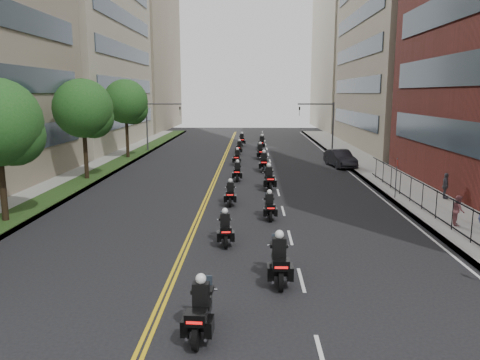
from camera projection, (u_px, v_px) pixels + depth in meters
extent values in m
plane|color=black|center=(196.00, 356.00, 11.92)|extent=(160.00, 160.00, 0.00)
cube|color=gray|center=(388.00, 179.00, 36.17)|extent=(4.00, 90.00, 0.15)
cube|color=gray|center=(82.00, 177.00, 36.78)|extent=(4.00, 90.00, 0.15)
cube|color=#1E3914|center=(92.00, 176.00, 36.74)|extent=(2.00, 90.00, 0.04)
cube|color=#333F4C|center=(464.00, 146.00, 27.63)|extent=(0.12, 25.80, 1.80)
cube|color=#333F4C|center=(470.00, 77.00, 26.90)|extent=(0.12, 25.80, 1.80)
cube|color=#333F4C|center=(476.00, 4.00, 26.17)|extent=(0.12, 25.80, 1.80)
cube|color=gray|center=(421.00, 22.00, 55.81)|extent=(15.00, 28.00, 30.00)
cube|color=#333F4C|center=(353.00, 118.00, 58.10)|extent=(0.12, 24.08, 1.80)
cube|color=#333F4C|center=(354.00, 86.00, 57.37)|extent=(0.12, 24.08, 1.80)
cube|color=#333F4C|center=(356.00, 52.00, 56.64)|extent=(0.12, 24.08, 1.80)
cube|color=#333F4C|center=(357.00, 17.00, 55.90)|extent=(0.12, 24.08, 1.80)
cube|color=#A89D88|center=(362.00, 58.00, 85.66)|extent=(15.00, 28.00, 26.00)
cube|color=#A89D88|center=(59.00, 6.00, 56.53)|extent=(16.00, 28.00, 34.00)
cube|color=#333F4C|center=(130.00, 118.00, 58.80)|extent=(0.12, 24.08, 1.80)
cube|color=#333F4C|center=(129.00, 86.00, 58.07)|extent=(0.12, 24.08, 1.80)
cube|color=#333F4C|center=(127.00, 52.00, 57.34)|extent=(0.12, 24.08, 1.80)
cube|color=#333F4C|center=(126.00, 18.00, 56.61)|extent=(0.12, 24.08, 1.80)
cube|color=gray|center=(126.00, 58.00, 86.75)|extent=(16.00, 28.00, 26.00)
cube|color=black|center=(445.00, 196.00, 23.14)|extent=(0.05, 28.00, 0.05)
cube|color=black|center=(443.00, 221.00, 23.38)|extent=(0.05, 28.00, 0.05)
cylinder|color=#302415|center=(2.00, 177.00, 23.55)|extent=(0.32, 0.32, 4.83)
sphere|color=#1C501A|center=(14.00, 136.00, 23.55)|extent=(3.08, 3.08, 3.08)
cylinder|color=#302415|center=(85.00, 147.00, 35.32)|extent=(0.32, 0.32, 5.11)
sphere|color=#1C501A|center=(83.00, 108.00, 34.78)|extent=(4.40, 4.40, 4.40)
sphere|color=#1C501A|center=(93.00, 118.00, 35.30)|extent=(3.08, 3.08, 3.08)
cylinder|color=#302415|center=(127.00, 132.00, 47.09)|extent=(0.32, 0.32, 5.39)
sphere|color=#1C501A|center=(126.00, 101.00, 46.52)|extent=(4.40, 4.40, 4.40)
sphere|color=#1C501A|center=(133.00, 109.00, 47.04)|extent=(3.08, 3.08, 3.08)
cylinder|color=#3F3F44|center=(333.00, 127.00, 52.42)|extent=(0.18, 0.18, 5.60)
cylinder|color=#3F3F44|center=(316.00, 104.00, 51.99)|extent=(4.00, 0.14, 0.14)
imported|color=black|center=(299.00, 111.00, 52.19)|extent=(0.16, 0.20, 1.00)
cylinder|color=#3F3F44|center=(147.00, 127.00, 52.95)|extent=(0.18, 0.18, 5.60)
cylinder|color=#3F3F44|center=(164.00, 104.00, 52.42)|extent=(4.00, 0.14, 0.14)
imported|color=black|center=(180.00, 111.00, 52.52)|extent=(0.16, 0.20, 1.00)
cylinder|color=black|center=(196.00, 337.00, 12.13)|extent=(0.18, 0.71, 0.71)
cylinder|color=black|center=(206.00, 308.00, 13.76)|extent=(0.18, 0.71, 0.71)
cube|color=black|center=(201.00, 312.00, 12.89)|extent=(0.51, 1.42, 0.42)
cube|color=silver|center=(201.00, 319.00, 12.99)|extent=(0.42, 0.59, 0.31)
cube|color=black|center=(196.00, 318.00, 12.03)|extent=(0.56, 0.46, 0.33)
cube|color=red|center=(194.00, 323.00, 11.82)|extent=(0.42, 0.05, 0.07)
cube|color=black|center=(201.00, 294.00, 12.85)|extent=(0.47, 0.31, 0.64)
sphere|color=white|center=(201.00, 279.00, 12.78)|extent=(0.30, 0.30, 0.30)
cylinder|color=black|center=(281.00, 281.00, 15.74)|extent=(0.16, 0.75, 0.75)
cylinder|color=black|center=(277.00, 262.00, 17.48)|extent=(0.16, 0.75, 0.75)
cube|color=black|center=(279.00, 263.00, 16.56)|extent=(0.47, 1.49, 0.44)
cube|color=silver|center=(279.00, 269.00, 16.66)|extent=(0.42, 0.61, 0.33)
cube|color=black|center=(281.00, 264.00, 15.64)|extent=(0.58, 0.47, 0.35)
cube|color=red|center=(281.00, 268.00, 15.42)|extent=(0.44, 0.04, 0.08)
cube|color=black|center=(279.00, 247.00, 16.51)|extent=(0.49, 0.31, 0.68)
sphere|color=white|center=(279.00, 234.00, 16.44)|extent=(0.32, 0.32, 0.32)
cylinder|color=black|center=(226.00, 241.00, 20.06)|extent=(0.20, 0.66, 0.65)
cylinder|color=black|center=(224.00, 231.00, 21.55)|extent=(0.20, 0.66, 0.65)
cube|color=black|center=(225.00, 230.00, 20.76)|extent=(0.52, 1.32, 0.38)
cube|color=silver|center=(225.00, 235.00, 20.85)|extent=(0.41, 0.56, 0.29)
cube|color=black|center=(226.00, 230.00, 19.97)|extent=(0.53, 0.45, 0.30)
cube|color=red|center=(226.00, 232.00, 19.78)|extent=(0.38, 0.07, 0.07)
cube|color=black|center=(225.00, 220.00, 20.72)|extent=(0.44, 0.31, 0.59)
sphere|color=white|center=(225.00, 211.00, 20.65)|extent=(0.28, 0.28, 0.28)
cylinder|color=black|center=(270.00, 216.00, 24.24)|extent=(0.16, 0.64, 0.63)
cylinder|color=black|center=(268.00, 209.00, 25.70)|extent=(0.16, 0.64, 0.63)
cube|color=black|center=(269.00, 208.00, 24.92)|extent=(0.45, 1.27, 0.37)
cube|color=silver|center=(269.00, 211.00, 25.01)|extent=(0.38, 0.53, 0.28)
cube|color=black|center=(271.00, 207.00, 24.15)|extent=(0.50, 0.41, 0.30)
cube|color=red|center=(271.00, 208.00, 23.97)|extent=(0.37, 0.05, 0.06)
cube|color=black|center=(269.00, 199.00, 24.89)|extent=(0.42, 0.28, 0.57)
sphere|color=white|center=(269.00, 192.00, 24.82)|extent=(0.27, 0.27, 0.27)
cylinder|color=black|center=(230.00, 202.00, 27.36)|extent=(0.15, 0.64, 0.64)
cylinder|color=black|center=(231.00, 196.00, 28.84)|extent=(0.15, 0.64, 0.64)
cube|color=black|center=(230.00, 195.00, 28.05)|extent=(0.42, 1.27, 0.37)
cube|color=silver|center=(230.00, 198.00, 28.14)|extent=(0.37, 0.52, 0.28)
cube|color=black|center=(230.00, 194.00, 27.27)|extent=(0.50, 0.40, 0.30)
cube|color=red|center=(230.00, 195.00, 27.08)|extent=(0.38, 0.04, 0.07)
cube|color=black|center=(230.00, 187.00, 28.01)|extent=(0.42, 0.27, 0.58)
sphere|color=white|center=(230.00, 181.00, 27.95)|extent=(0.27, 0.27, 0.27)
cylinder|color=black|center=(270.00, 187.00, 31.51)|extent=(0.21, 0.76, 0.75)
cylinder|color=black|center=(267.00, 182.00, 33.25)|extent=(0.21, 0.76, 0.75)
cube|color=black|center=(269.00, 180.00, 32.33)|extent=(0.57, 1.53, 0.44)
cube|color=silver|center=(269.00, 183.00, 32.43)|extent=(0.46, 0.64, 0.33)
cube|color=black|center=(270.00, 178.00, 31.41)|extent=(0.61, 0.51, 0.35)
cube|color=red|center=(271.00, 179.00, 31.18)|extent=(0.44, 0.07, 0.08)
cube|color=black|center=(269.00, 172.00, 32.28)|extent=(0.51, 0.35, 0.69)
sphere|color=white|center=(269.00, 165.00, 32.21)|extent=(0.32, 0.32, 0.32)
cylinder|color=black|center=(237.00, 178.00, 35.04)|extent=(0.14, 0.65, 0.65)
cylinder|color=black|center=(238.00, 174.00, 36.55)|extent=(0.14, 0.65, 0.65)
cube|color=black|center=(238.00, 173.00, 35.75)|extent=(0.42, 1.30, 0.38)
cube|color=silver|center=(238.00, 175.00, 35.84)|extent=(0.37, 0.53, 0.29)
cube|color=black|center=(237.00, 171.00, 34.95)|extent=(0.50, 0.41, 0.31)
cube|color=red|center=(237.00, 172.00, 34.76)|extent=(0.38, 0.03, 0.07)
cube|color=black|center=(238.00, 166.00, 35.71)|extent=(0.43, 0.27, 0.59)
sphere|color=white|center=(238.00, 161.00, 35.64)|extent=(0.28, 0.28, 0.28)
cylinder|color=black|center=(264.00, 169.00, 39.14)|extent=(0.16, 0.75, 0.75)
cylinder|color=black|center=(264.00, 165.00, 40.87)|extent=(0.16, 0.75, 0.75)
cube|color=black|center=(264.00, 163.00, 39.95)|extent=(0.48, 1.49, 0.44)
cube|color=silver|center=(264.00, 166.00, 40.05)|extent=(0.43, 0.61, 0.33)
cube|color=black|center=(264.00, 162.00, 39.03)|extent=(0.58, 0.47, 0.35)
cube|color=red|center=(264.00, 162.00, 38.81)|extent=(0.44, 0.04, 0.08)
cube|color=black|center=(264.00, 157.00, 39.90)|extent=(0.49, 0.31, 0.68)
sphere|color=white|center=(264.00, 151.00, 39.83)|extent=(0.32, 0.32, 0.32)
cylinder|color=black|center=(236.00, 162.00, 42.85)|extent=(0.18, 0.67, 0.66)
cylinder|color=black|center=(238.00, 160.00, 44.37)|extent=(0.18, 0.67, 0.66)
cube|color=black|center=(237.00, 158.00, 43.56)|extent=(0.50, 1.33, 0.39)
cube|color=silver|center=(237.00, 161.00, 43.65)|extent=(0.41, 0.56, 0.29)
cube|color=black|center=(236.00, 157.00, 42.76)|extent=(0.53, 0.44, 0.31)
cube|color=red|center=(236.00, 158.00, 42.57)|extent=(0.39, 0.06, 0.07)
cube|color=black|center=(237.00, 153.00, 43.52)|extent=(0.44, 0.30, 0.60)
sphere|color=white|center=(237.00, 149.00, 43.45)|extent=(0.28, 0.28, 0.28)
cylinder|color=black|center=(261.00, 157.00, 46.47)|extent=(0.22, 0.73, 0.72)
cylinder|color=black|center=(259.00, 155.00, 48.13)|extent=(0.22, 0.73, 0.72)
cube|color=black|center=(260.00, 153.00, 47.25)|extent=(0.59, 1.46, 0.42)
cube|color=silver|center=(260.00, 155.00, 47.34)|extent=(0.46, 0.62, 0.32)
cube|color=black|center=(261.00, 151.00, 46.37)|extent=(0.59, 0.50, 0.34)
cube|color=red|center=(262.00, 152.00, 46.16)|extent=(0.42, 0.08, 0.07)
cube|color=black|center=(260.00, 148.00, 47.20)|extent=(0.49, 0.34, 0.65)
sphere|color=white|center=(260.00, 143.00, 47.13)|extent=(0.31, 0.31, 0.31)
cylinder|color=black|center=(238.00, 152.00, 50.50)|extent=(0.21, 0.68, 0.66)
cylinder|color=black|center=(240.00, 150.00, 52.03)|extent=(0.21, 0.68, 0.66)
cube|color=black|center=(239.00, 149.00, 51.22)|extent=(0.56, 1.36, 0.39)
cube|color=silver|center=(239.00, 151.00, 51.30)|extent=(0.43, 0.58, 0.29)
cube|color=black|center=(238.00, 147.00, 50.41)|extent=(0.55, 0.47, 0.31)
cube|color=red|center=(238.00, 148.00, 50.22)|extent=(0.39, 0.07, 0.07)
cube|color=black|center=(239.00, 144.00, 51.17)|extent=(0.46, 0.32, 0.61)
sphere|color=white|center=(239.00, 140.00, 51.11)|extent=(0.28, 0.28, 0.28)
cylinder|color=black|center=(261.00, 147.00, 54.53)|extent=(0.23, 0.76, 0.75)
cylinder|color=black|center=(262.00, 146.00, 56.25)|extent=(0.23, 0.76, 0.75)
cube|color=black|center=(262.00, 144.00, 55.33)|extent=(0.62, 1.53, 0.44)
cube|color=silver|center=(262.00, 146.00, 55.44)|extent=(0.48, 0.65, 0.33)
cube|color=black|center=(261.00, 142.00, 54.43)|extent=(0.62, 0.52, 0.35)
cube|color=red|center=(261.00, 143.00, 54.20)|extent=(0.44, 0.08, 0.08)
cube|color=black|center=(262.00, 139.00, 55.29)|extent=(0.52, 0.36, 0.68)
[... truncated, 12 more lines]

